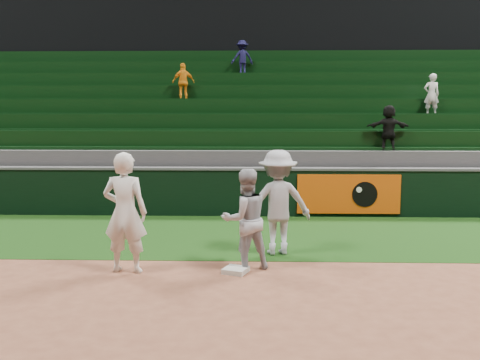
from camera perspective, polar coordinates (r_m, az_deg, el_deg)
name	(u,v)px	position (r m, az deg, el deg)	size (l,w,h in m)	color
ground	(216,277)	(8.88, -2.61, -10.27)	(70.00, 70.00, 0.00)	brown
foul_grass	(226,234)	(11.77, -1.49, -5.83)	(36.00, 4.20, 0.01)	black
upper_deck	(243,41)	(26.11, 0.33, 14.65)	(40.00, 12.00, 12.00)	black
first_base	(236,270)	(9.07, -0.46, -9.60)	(0.37, 0.37, 0.08)	silver
first_baseman	(125,213)	(9.10, -12.16, -3.42)	(0.74, 0.48, 2.03)	silver
baserunner	(245,219)	(9.09, 0.56, -4.21)	(0.84, 0.65, 1.73)	#A1A3AC
base_coach	(278,202)	(10.04, 4.04, -2.40)	(1.27, 0.73, 1.96)	#9DA1AB
field_wall	(232,191)	(13.80, -0.88, -1.20)	(36.00, 0.45, 1.25)	black
stadium_seating	(236,142)	(17.45, -0.40, 4.12)	(36.00, 5.95, 5.08)	#39393B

